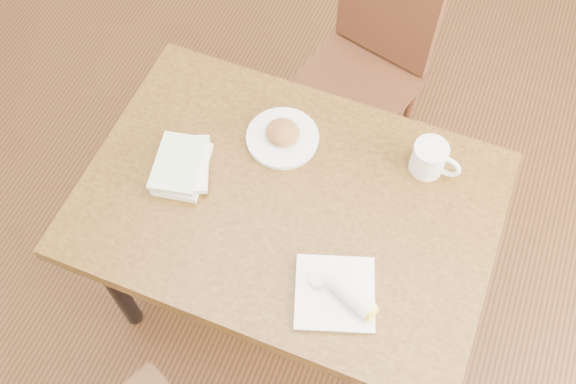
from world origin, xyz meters
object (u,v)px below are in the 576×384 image
at_px(table, 288,213).
at_px(plate_scone, 283,136).
at_px(chair_far, 367,61).
at_px(coffee_mug, 430,158).
at_px(plate_burrito, 340,294).
at_px(book_stack, 182,166).

bearing_deg(table, plate_scone, 116.19).
distance_m(chair_far, plate_scone, 0.63).
relative_size(table, chair_far, 1.29).
bearing_deg(coffee_mug, table, -143.40).
height_order(plate_scone, coffee_mug, coffee_mug).
distance_m(plate_scone, plate_burrito, 0.54).
bearing_deg(book_stack, chair_far, 66.39).
height_order(chair_far, plate_burrito, chair_far).
distance_m(table, book_stack, 0.35).
bearing_deg(book_stack, coffee_mug, 22.42).
relative_size(chair_far, plate_burrito, 3.47).
bearing_deg(chair_far, book_stack, -113.61).
bearing_deg(table, chair_far, 88.98).
height_order(table, plate_scone, plate_scone).
distance_m(coffee_mug, plate_burrito, 0.50).
height_order(chair_far, book_stack, chair_far).
bearing_deg(chair_far, coffee_mug, -56.51).
bearing_deg(coffee_mug, plate_scone, -171.33).
height_order(table, plate_burrito, plate_burrito).
distance_m(plate_scone, book_stack, 0.32).
height_order(table, book_stack, book_stack).
height_order(coffee_mug, book_stack, coffee_mug).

